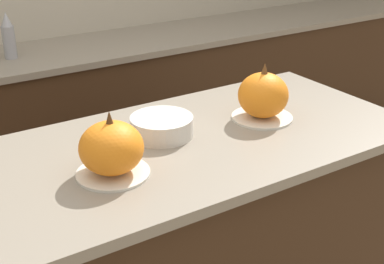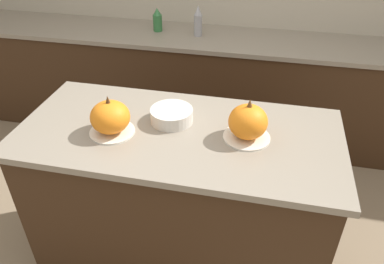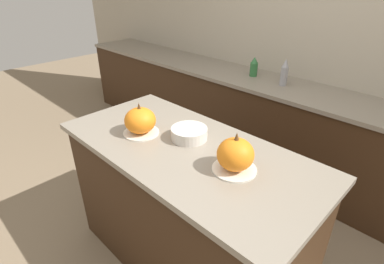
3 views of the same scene
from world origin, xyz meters
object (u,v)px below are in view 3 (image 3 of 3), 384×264
object	(u,v)px
bottle_tall	(284,73)
bottle_short	(254,67)
mixing_bowl	(189,133)
pumpkin_cake_right	(235,155)
pumpkin_cake_left	(140,121)

from	to	relation	value
bottle_tall	bottle_short	size ratio (longest dim) A/B	1.28
bottle_short	mixing_bowl	world-z (taller)	bottle_short
pumpkin_cake_right	bottle_tall	distance (m)	1.50
pumpkin_cake_right	mixing_bowl	bearing A→B (deg)	170.22
pumpkin_cake_left	bottle_short	distance (m)	1.55
pumpkin_cake_right	pumpkin_cake_left	bearing A→B (deg)	-171.79
pumpkin_cake_left	mixing_bowl	size ratio (longest dim) A/B	1.02
pumpkin_cake_left	pumpkin_cake_right	xyz separation A→B (m)	(0.64, 0.09, 0.00)
pumpkin_cake_right	bottle_tall	world-z (taller)	pumpkin_cake_right
pumpkin_cake_right	bottle_short	bearing A→B (deg)	121.10
bottle_short	mixing_bowl	bearing A→B (deg)	-70.53
pumpkin_cake_right	bottle_short	size ratio (longest dim) A/B	1.19
pumpkin_cake_right	bottle_short	world-z (taller)	pumpkin_cake_right
mixing_bowl	bottle_tall	bearing A→B (deg)	95.95
pumpkin_cake_left	pumpkin_cake_right	world-z (taller)	pumpkin_cake_right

